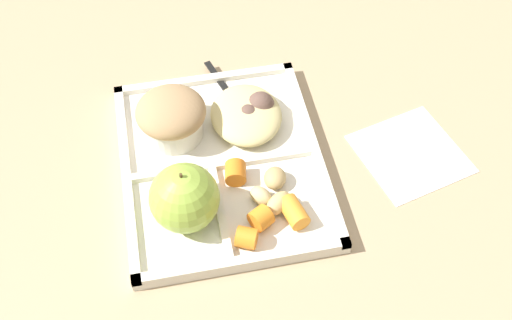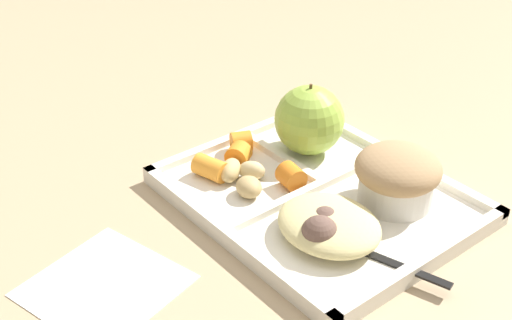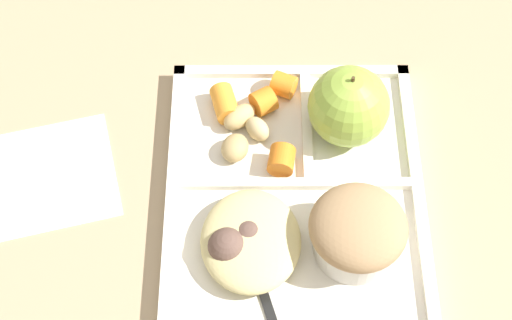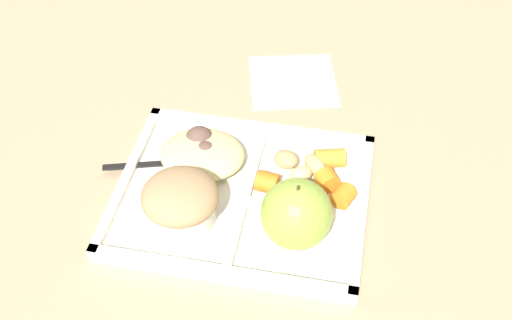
{
  "view_description": "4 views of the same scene",
  "coord_description": "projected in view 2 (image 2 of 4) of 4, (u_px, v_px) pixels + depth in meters",
  "views": [
    {
      "loc": [
        -0.5,
        0.06,
        0.65
      ],
      "look_at": [
        -0.05,
        -0.03,
        0.07
      ],
      "focal_mm": 45.14,
      "sensor_mm": 36.0,
      "label": 1
    },
    {
      "loc": [
        0.44,
        -0.44,
        0.44
      ],
      "look_at": [
        -0.04,
        -0.05,
        0.06
      ],
      "focal_mm": 49.04,
      "sensor_mm": 36.0,
      "label": 2
    },
    {
      "loc": [
        0.4,
        -0.04,
        0.7
      ],
      "look_at": [
        -0.01,
        -0.04,
        0.05
      ],
      "focal_mm": 56.82,
      "sensor_mm": 36.0,
      "label": 3
    },
    {
      "loc": [
        -0.12,
        0.54,
        0.62
      ],
      "look_at": [
        -0.02,
        -0.01,
        0.06
      ],
      "focal_mm": 46.9,
      "sensor_mm": 36.0,
      "label": 4
    }
  ],
  "objects": [
    {
      "name": "ground",
      "position": [
        317.0,
        202.0,
        0.76
      ],
      "size": [
        6.0,
        6.0,
        0.0
      ],
      "primitive_type": "plane",
      "color": "tan"
    },
    {
      "name": "lunch_tray",
      "position": [
        317.0,
        197.0,
        0.75
      ],
      "size": [
        0.31,
        0.25,
        0.02
      ],
      "color": "silver",
      "rests_on": "ground"
    },
    {
      "name": "green_apple",
      "position": [
        309.0,
        120.0,
        0.81
      ],
      "size": [
        0.08,
        0.08,
        0.09
      ],
      "color": "#93B742",
      "rests_on": "lunch_tray"
    },
    {
      "name": "bran_muffin",
      "position": [
        397.0,
        176.0,
        0.72
      ],
      "size": [
        0.09,
        0.09,
        0.06
      ],
      "color": "silver",
      "rests_on": "lunch_tray"
    },
    {
      "name": "carrot_slice_small",
      "position": [
        211.0,
        168.0,
        0.77
      ],
      "size": [
        0.04,
        0.03,
        0.02
      ],
      "primitive_type": "cylinder",
      "rotation": [
        0.0,
        1.57,
        3.4
      ],
      "color": "orange",
      "rests_on": "lunch_tray"
    },
    {
      "name": "carrot_slice_back",
      "position": [
        238.0,
        155.0,
        0.79
      ],
      "size": [
        0.03,
        0.03,
        0.03
      ],
      "primitive_type": "cylinder",
      "rotation": [
        0.0,
        1.57,
        2.11
      ],
      "color": "orange",
      "rests_on": "lunch_tray"
    },
    {
      "name": "carrot_slice_edge",
      "position": [
        241.0,
        142.0,
        0.82
      ],
      "size": [
        0.03,
        0.03,
        0.03
      ],
      "primitive_type": "cylinder",
      "rotation": [
        0.0,
        1.57,
        4.29
      ],
      "color": "orange",
      "rests_on": "lunch_tray"
    },
    {
      "name": "carrot_slice_large",
      "position": [
        291.0,
        176.0,
        0.76
      ],
      "size": [
        0.03,
        0.03,
        0.03
      ],
      "primitive_type": "cylinder",
      "rotation": [
        0.0,
        1.57,
        2.98
      ],
      "color": "orange",
      "rests_on": "lunch_tray"
    },
    {
      "name": "potato_chunk_large",
      "position": [
        249.0,
        187.0,
        0.74
      ],
      "size": [
        0.04,
        0.04,
        0.02
      ],
      "primitive_type": "ellipsoid",
      "rotation": [
        0.0,
        0.0,
        4.41
      ],
      "color": "tan",
      "rests_on": "lunch_tray"
    },
    {
      "name": "potato_chunk_corner",
      "position": [
        231.0,
        170.0,
        0.77
      ],
      "size": [
        0.04,
        0.04,
        0.02
      ],
      "primitive_type": "ellipsoid",
      "rotation": [
        0.0,
        0.0,
        2.26
      ],
      "color": "tan",
      "rests_on": "lunch_tray"
    },
    {
      "name": "potato_chunk_golden",
      "position": [
        252.0,
        171.0,
        0.77
      ],
      "size": [
        0.04,
        0.03,
        0.02
      ],
      "primitive_type": "ellipsoid",
      "rotation": [
        0.0,
        0.0,
        3.79
      ],
      "color": "tan",
      "rests_on": "lunch_tray"
    },
    {
      "name": "egg_noodle_pile",
      "position": [
        329.0,
        225.0,
        0.68
      ],
      "size": [
        0.11,
        0.09,
        0.03
      ],
      "primitive_type": "ellipsoid",
      "color": "#D6C684",
      "rests_on": "lunch_tray"
    },
    {
      "name": "meatball_side",
      "position": [
        320.0,
        234.0,
        0.66
      ],
      "size": [
        0.04,
        0.04,
        0.04
      ],
      "primitive_type": "sphere",
      "color": "brown",
      "rests_on": "lunch_tray"
    },
    {
      "name": "meatball_center",
      "position": [
        325.0,
        222.0,
        0.68
      ],
      "size": [
        0.03,
        0.03,
        0.03
      ],
      "primitive_type": "sphere",
      "color": "brown",
      "rests_on": "lunch_tray"
    },
    {
      "name": "plastic_fork",
      "position": [
        359.0,
        250.0,
        0.67
      ],
      "size": [
        0.16,
        0.06,
        0.0
      ],
      "color": "black",
      "rests_on": "lunch_tray"
    },
    {
      "name": "paper_napkin",
      "position": [
        104.0,
        285.0,
        0.64
      ],
      "size": [
        0.15,
        0.15,
        0.0
      ],
      "primitive_type": "cube",
      "rotation": [
        0.0,
        0.0,
        0.25
      ],
      "color": "white",
      "rests_on": "ground"
    }
  ]
}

